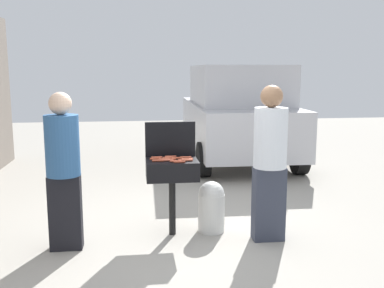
# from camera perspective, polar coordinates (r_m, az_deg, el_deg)

# --- Properties ---
(ground_plane) EXTENTS (24.00, 24.00, 0.00)m
(ground_plane) POSITION_cam_1_polar(r_m,az_deg,el_deg) (5.34, -1.05, -11.70)
(ground_plane) COLOR #9E998E
(bbq_grill) EXTENTS (0.60, 0.44, 0.90)m
(bbq_grill) POSITION_cam_1_polar(r_m,az_deg,el_deg) (5.18, -2.58, -3.61)
(bbq_grill) COLOR black
(bbq_grill) RESTS_ON ground
(grill_lid_open) EXTENTS (0.60, 0.05, 0.42)m
(grill_lid_open) POSITION_cam_1_polar(r_m,az_deg,el_deg) (5.32, -2.81, 0.61)
(grill_lid_open) COLOR black
(grill_lid_open) RESTS_ON bbq_grill
(hot_dog_0) EXTENTS (0.13, 0.04, 0.03)m
(hot_dog_0) POSITION_cam_1_polar(r_m,az_deg,el_deg) (5.02, -2.13, -2.22)
(hot_dog_0) COLOR #B74C33
(hot_dog_0) RESTS_ON bbq_grill
(hot_dog_1) EXTENTS (0.13, 0.03, 0.03)m
(hot_dog_1) POSITION_cam_1_polar(r_m,az_deg,el_deg) (5.14, -0.60, -1.94)
(hot_dog_1) COLOR #C6593D
(hot_dog_1) RESTS_ON bbq_grill
(hot_dog_2) EXTENTS (0.13, 0.04, 0.03)m
(hot_dog_2) POSITION_cam_1_polar(r_m,az_deg,el_deg) (5.07, -0.64, -2.10)
(hot_dog_2) COLOR #C6593D
(hot_dog_2) RESTS_ON bbq_grill
(hot_dog_3) EXTENTS (0.13, 0.04, 0.03)m
(hot_dog_3) POSITION_cam_1_polar(r_m,az_deg,el_deg) (5.19, -1.91, -1.82)
(hot_dog_3) COLOR #AD4228
(hot_dog_3) RESTS_ON bbq_grill
(hot_dog_4) EXTENTS (0.13, 0.03, 0.03)m
(hot_dog_4) POSITION_cam_1_polar(r_m,az_deg,el_deg) (5.28, -2.78, -1.64)
(hot_dog_4) COLOR #B74C33
(hot_dog_4) RESTS_ON bbq_grill
(hot_dog_5) EXTENTS (0.13, 0.04, 0.03)m
(hot_dog_5) POSITION_cam_1_polar(r_m,az_deg,el_deg) (5.17, -4.73, -1.90)
(hot_dog_5) COLOR #AD4228
(hot_dog_5) RESTS_ON bbq_grill
(hot_dog_6) EXTENTS (0.13, 0.03, 0.03)m
(hot_dog_6) POSITION_cam_1_polar(r_m,az_deg,el_deg) (4.99, -1.62, -2.30)
(hot_dog_6) COLOR #B74C33
(hot_dog_6) RESTS_ON bbq_grill
(hot_dog_7) EXTENTS (0.13, 0.03, 0.03)m
(hot_dog_7) POSITION_cam_1_polar(r_m,az_deg,el_deg) (5.24, -4.55, -1.73)
(hot_dog_7) COLOR #B74C33
(hot_dog_7) RESTS_ON bbq_grill
(hot_dog_8) EXTENTS (0.13, 0.04, 0.03)m
(hot_dog_8) POSITION_cam_1_polar(r_m,az_deg,el_deg) (5.15, -3.61, -1.93)
(hot_dog_8) COLOR #B74C33
(hot_dog_8) RESTS_ON bbq_grill
(hot_dog_9) EXTENTS (0.13, 0.03, 0.03)m
(hot_dog_9) POSITION_cam_1_polar(r_m,az_deg,el_deg) (5.12, -2.79, -1.99)
(hot_dog_9) COLOR #AD4228
(hot_dog_9) RESTS_ON bbq_grill
(hot_dog_10) EXTENTS (0.13, 0.03, 0.03)m
(hot_dog_10) POSITION_cam_1_polar(r_m,az_deg,el_deg) (5.06, -4.42, -2.14)
(hot_dog_10) COLOR #B74C33
(hot_dog_10) RESTS_ON bbq_grill
(hot_dog_11) EXTENTS (0.13, 0.03, 0.03)m
(hot_dog_11) POSITION_cam_1_polar(r_m,az_deg,el_deg) (5.08, -3.10, -2.08)
(hot_dog_11) COLOR #C6593D
(hot_dog_11) RESTS_ON bbq_grill
(hot_dog_12) EXTENTS (0.13, 0.04, 0.03)m
(hot_dog_12) POSITION_cam_1_polar(r_m,az_deg,el_deg) (5.10, -1.06, -2.03)
(hot_dog_12) COLOR #C6593D
(hot_dog_12) RESTS_ON bbq_grill
(hot_dog_13) EXTENTS (0.13, 0.03, 0.03)m
(hot_dog_13) POSITION_cam_1_polar(r_m,az_deg,el_deg) (5.23, -0.80, -1.73)
(hot_dog_13) COLOR #B74C33
(hot_dog_13) RESTS_ON bbq_grill
(hot_dog_14) EXTENTS (0.13, 0.04, 0.03)m
(hot_dog_14) POSITION_cam_1_polar(r_m,az_deg,el_deg) (5.21, -3.05, -1.79)
(hot_dog_14) COLOR #B74C33
(hot_dog_14) RESTS_ON bbq_grill
(propane_tank) EXTENTS (0.32, 0.32, 0.62)m
(propane_tank) POSITION_cam_1_polar(r_m,az_deg,el_deg) (5.39, 2.50, -7.89)
(propane_tank) COLOR silver
(propane_tank) RESTS_ON ground
(person_left) EXTENTS (0.36, 0.36, 1.71)m
(person_left) POSITION_cam_1_polar(r_m,az_deg,el_deg) (4.91, -16.20, -2.70)
(person_left) COLOR black
(person_left) RESTS_ON ground
(person_right) EXTENTS (0.37, 0.37, 1.77)m
(person_right) POSITION_cam_1_polar(r_m,az_deg,el_deg) (5.05, 9.97, -1.74)
(person_right) COLOR #333847
(person_right) RESTS_ON ground
(parked_minivan) EXTENTS (2.11, 4.44, 2.02)m
(parked_minivan) POSITION_cam_1_polar(r_m,az_deg,el_deg) (9.58, 5.73, 4.04)
(parked_minivan) COLOR #B7B7BC
(parked_minivan) RESTS_ON ground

